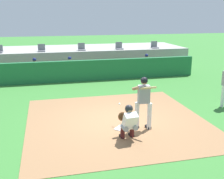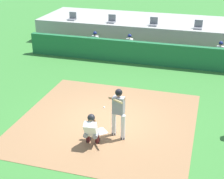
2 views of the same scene
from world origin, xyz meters
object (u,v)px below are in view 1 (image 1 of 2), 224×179
(catcher_crouched, at_px, (128,121))
(dugout_player_2, at_px, (147,64))
(stadium_seat_2, at_px, (82,48))
(batter_at_plate, at_px, (143,100))
(dugout_player_1, at_px, (70,67))
(stadium_seat_3, at_px, (119,47))
(home_plate, at_px, (122,129))
(dugout_player_0, at_px, (35,69))
(stadium_seat_4, at_px, (155,46))
(stadium_seat_1, at_px, (42,49))

(catcher_crouched, relative_size, dugout_player_2, 1.25)
(stadium_seat_2, bearing_deg, batter_at_plate, -86.16)
(batter_at_plate, bearing_deg, dugout_player_1, 101.47)
(batter_at_plate, xyz_separation_m, catcher_crouched, (-0.72, -0.67, -0.43))
(catcher_crouched, bearing_deg, stadium_seat_3, 76.51)
(home_plate, distance_m, stadium_seat_3, 10.61)
(batter_at_plate, relative_size, catcher_crouched, 1.11)
(dugout_player_1, distance_m, stadium_seat_3, 4.21)
(dugout_player_1, distance_m, stadium_seat_2, 2.42)
(batter_at_plate, xyz_separation_m, dugout_player_2, (3.22, 8.24, -0.36))
(batter_at_plate, xyz_separation_m, dugout_player_1, (-1.67, 8.24, -0.36))
(home_plate, distance_m, dugout_player_0, 8.71)
(stadium_seat_3, bearing_deg, batter_at_plate, -100.53)
(catcher_crouched, relative_size, stadium_seat_2, 3.37)
(dugout_player_0, bearing_deg, batter_at_plate, -65.74)
(catcher_crouched, bearing_deg, stadium_seat_4, 64.49)
(dugout_player_2, distance_m, stadium_seat_2, 4.49)
(dugout_player_2, xyz_separation_m, stadium_seat_3, (-1.31, 2.03, 0.86))
(batter_at_plate, distance_m, dugout_player_1, 8.42)
(home_plate, xyz_separation_m, stadium_seat_4, (5.20, 10.18, 1.51))
(stadium_seat_3, bearing_deg, catcher_crouched, -103.49)
(home_plate, bearing_deg, stadium_seat_1, 104.33)
(home_plate, relative_size, stadium_seat_1, 0.92)
(dugout_player_0, distance_m, dugout_player_1, 2.04)
(catcher_crouched, xyz_separation_m, dugout_player_2, (3.93, 8.91, 0.07))
(batter_at_plate, height_order, stadium_seat_2, stadium_seat_2)
(dugout_player_1, bearing_deg, batter_at_plate, -78.53)
(catcher_crouched, distance_m, stadium_seat_3, 11.30)
(batter_at_plate, height_order, dugout_player_2, batter_at_plate)
(catcher_crouched, relative_size, dugout_player_1, 1.25)
(dugout_player_2, bearing_deg, dugout_player_0, 180.00)
(dugout_player_1, bearing_deg, stadium_seat_4, 18.22)
(stadium_seat_1, bearing_deg, dugout_player_2, -17.36)
(home_plate, xyz_separation_m, catcher_crouched, (-0.03, -0.77, 0.58))
(stadium_seat_3, distance_m, stadium_seat_4, 2.60)
(catcher_crouched, height_order, stadium_seat_2, stadium_seat_2)
(dugout_player_1, relative_size, stadium_seat_2, 2.71)
(batter_at_plate, bearing_deg, catcher_crouched, -136.76)
(dugout_player_2, bearing_deg, stadium_seat_2, 152.50)
(stadium_seat_4, bearing_deg, dugout_player_1, -161.78)
(stadium_seat_4, bearing_deg, catcher_crouched, -115.51)
(stadium_seat_1, bearing_deg, dugout_player_0, -101.77)
(dugout_player_1, bearing_deg, home_plate, -83.13)
(stadium_seat_3, xyz_separation_m, stadium_seat_4, (2.60, 0.00, 0.00))
(home_plate, relative_size, batter_at_plate, 0.24)
(dugout_player_0, relative_size, dugout_player_1, 1.00)
(dugout_player_2, distance_m, stadium_seat_1, 6.87)
(home_plate, bearing_deg, dugout_player_2, 64.36)
(batter_at_plate, height_order, catcher_crouched, batter_at_plate)
(batter_at_plate, distance_m, stadium_seat_3, 10.46)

